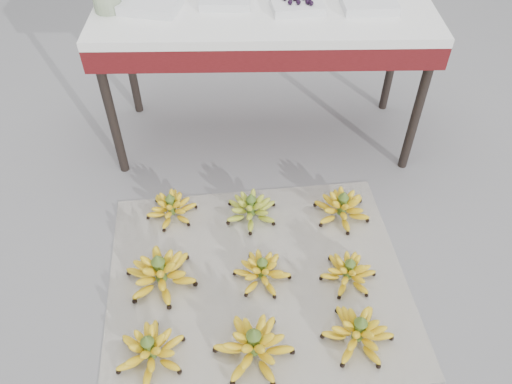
{
  "coord_description": "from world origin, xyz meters",
  "views": [
    {
      "loc": [
        -0.13,
        -1.3,
        1.77
      ],
      "look_at": [
        -0.1,
        0.18,
        0.28
      ],
      "focal_mm": 35.0,
      "sensor_mm": 36.0,
      "label": 1
    }
  ],
  "objects_px": {
    "newspaper_mat": "(258,279)",
    "tray_right": "(297,5)",
    "bunch_mid_left": "(160,273)",
    "bunch_back_left": "(171,208)",
    "bunch_mid_center": "(262,271)",
    "bunch_mid_right": "(348,272)",
    "bunch_front_right": "(358,332)",
    "bunch_back_center": "(251,209)",
    "bunch_front_center": "(254,346)",
    "tray_far_left": "(150,5)",
    "tray_left": "(225,0)",
    "vendor_table": "(264,25)",
    "bunch_back_right": "(342,207)",
    "bunch_front_left": "(150,350)",
    "tray_far_right": "(369,5)"
  },
  "relations": [
    {
      "from": "bunch_mid_left",
      "to": "bunch_mid_center",
      "type": "xyz_separation_m",
      "value": [
        0.42,
        0.01,
        -0.01
      ]
    },
    {
      "from": "bunch_front_center",
      "to": "tray_far_left",
      "type": "height_order",
      "value": "tray_far_left"
    },
    {
      "from": "bunch_front_center",
      "to": "tray_far_left",
      "type": "bearing_deg",
      "value": 126.99
    },
    {
      "from": "bunch_mid_left",
      "to": "bunch_mid_right",
      "type": "relative_size",
      "value": 1.28
    },
    {
      "from": "bunch_front_right",
      "to": "vendor_table",
      "type": "relative_size",
      "value": 0.21
    },
    {
      "from": "bunch_mid_left",
      "to": "bunch_back_left",
      "type": "distance_m",
      "value": 0.38
    },
    {
      "from": "tray_far_right",
      "to": "tray_left",
      "type": "bearing_deg",
      "value": 174.94
    },
    {
      "from": "bunch_back_right",
      "to": "tray_left",
      "type": "bearing_deg",
      "value": 113.82
    },
    {
      "from": "bunch_back_right",
      "to": "bunch_front_right",
      "type": "bearing_deg",
      "value": -108.14
    },
    {
      "from": "bunch_mid_right",
      "to": "bunch_back_left",
      "type": "height_order",
      "value": "bunch_back_left"
    },
    {
      "from": "tray_right",
      "to": "tray_far_left",
      "type": "bearing_deg",
      "value": 178.6
    },
    {
      "from": "tray_left",
      "to": "bunch_back_center",
      "type": "bearing_deg",
      "value": -80.66
    },
    {
      "from": "bunch_mid_center",
      "to": "bunch_back_left",
      "type": "bearing_deg",
      "value": 162.68
    },
    {
      "from": "bunch_front_left",
      "to": "bunch_front_right",
      "type": "bearing_deg",
      "value": -10.14
    },
    {
      "from": "vendor_table",
      "to": "bunch_mid_left",
      "type": "bearing_deg",
      "value": -114.96
    },
    {
      "from": "bunch_front_center",
      "to": "tray_far_right",
      "type": "xyz_separation_m",
      "value": [
        0.55,
        1.28,
        0.7
      ]
    },
    {
      "from": "bunch_mid_left",
      "to": "bunch_back_center",
      "type": "relative_size",
      "value": 1.24
    },
    {
      "from": "bunch_back_center",
      "to": "tray_left",
      "type": "bearing_deg",
      "value": 82.09
    },
    {
      "from": "bunch_front_center",
      "to": "bunch_mid_left",
      "type": "relative_size",
      "value": 0.96
    },
    {
      "from": "newspaper_mat",
      "to": "bunch_mid_right",
      "type": "xyz_separation_m",
      "value": [
        0.38,
        -0.01,
        0.05
      ]
    },
    {
      "from": "bunch_back_right",
      "to": "tray_far_left",
      "type": "distance_m",
      "value": 1.27
    },
    {
      "from": "vendor_table",
      "to": "bunch_front_right",
      "type": "bearing_deg",
      "value": -75.56
    },
    {
      "from": "bunch_back_center",
      "to": "tray_left",
      "type": "xyz_separation_m",
      "value": [
        -0.11,
        0.64,
        0.71
      ]
    },
    {
      "from": "bunch_back_right",
      "to": "tray_right",
      "type": "height_order",
      "value": "tray_right"
    },
    {
      "from": "bunch_mid_center",
      "to": "vendor_table",
      "type": "relative_size",
      "value": 0.2
    },
    {
      "from": "bunch_front_left",
      "to": "bunch_back_center",
      "type": "bearing_deg",
      "value": 47.24
    },
    {
      "from": "bunch_mid_center",
      "to": "tray_left",
      "type": "distance_m",
      "value": 1.24
    },
    {
      "from": "newspaper_mat",
      "to": "bunch_front_right",
      "type": "distance_m",
      "value": 0.48
    },
    {
      "from": "newspaper_mat",
      "to": "bunch_mid_center",
      "type": "distance_m",
      "value": 0.06
    },
    {
      "from": "bunch_mid_left",
      "to": "bunch_mid_center",
      "type": "relative_size",
      "value": 1.23
    },
    {
      "from": "newspaper_mat",
      "to": "tray_right",
      "type": "bearing_deg",
      "value": 78.14
    },
    {
      "from": "bunch_front_right",
      "to": "bunch_back_center",
      "type": "height_order",
      "value": "bunch_front_right"
    },
    {
      "from": "tray_left",
      "to": "bunch_mid_left",
      "type": "bearing_deg",
      "value": -105.28
    },
    {
      "from": "bunch_back_left",
      "to": "bunch_mid_right",
      "type": "bearing_deg",
      "value": -26.26
    },
    {
      "from": "bunch_front_center",
      "to": "tray_left",
      "type": "relative_size",
      "value": 1.58
    },
    {
      "from": "bunch_back_right",
      "to": "bunch_mid_right",
      "type": "bearing_deg",
      "value": -109.1
    },
    {
      "from": "bunch_mid_center",
      "to": "bunch_back_center",
      "type": "bearing_deg",
      "value": 121.04
    },
    {
      "from": "bunch_mid_center",
      "to": "tray_far_right",
      "type": "height_order",
      "value": "tray_far_right"
    },
    {
      "from": "tray_far_right",
      "to": "bunch_front_right",
      "type": "bearing_deg",
      "value": -96.93
    },
    {
      "from": "bunch_front_right",
      "to": "bunch_mid_right",
      "type": "bearing_deg",
      "value": 105.84
    },
    {
      "from": "bunch_mid_left",
      "to": "bunch_back_left",
      "type": "relative_size",
      "value": 1.65
    },
    {
      "from": "bunch_back_right",
      "to": "tray_right",
      "type": "distance_m",
      "value": 0.94
    },
    {
      "from": "vendor_table",
      "to": "tray_far_left",
      "type": "xyz_separation_m",
      "value": [
        -0.51,
        -0.01,
        0.11
      ]
    },
    {
      "from": "bunch_front_center",
      "to": "bunch_mid_left",
      "type": "distance_m",
      "value": 0.51
    },
    {
      "from": "bunch_back_left",
      "to": "newspaper_mat",
      "type": "bearing_deg",
      "value": -43.33
    },
    {
      "from": "bunch_back_center",
      "to": "tray_left",
      "type": "height_order",
      "value": "tray_left"
    },
    {
      "from": "tray_far_left",
      "to": "tray_right",
      "type": "bearing_deg",
      "value": -1.4
    },
    {
      "from": "bunch_front_center",
      "to": "bunch_back_right",
      "type": "height_order",
      "value": "bunch_front_center"
    },
    {
      "from": "bunch_back_left",
      "to": "tray_far_right",
      "type": "height_order",
      "value": "tray_far_right"
    },
    {
      "from": "newspaper_mat",
      "to": "bunch_back_center",
      "type": "xyz_separation_m",
      "value": [
        -0.02,
        0.36,
        0.05
      ]
    }
  ]
}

